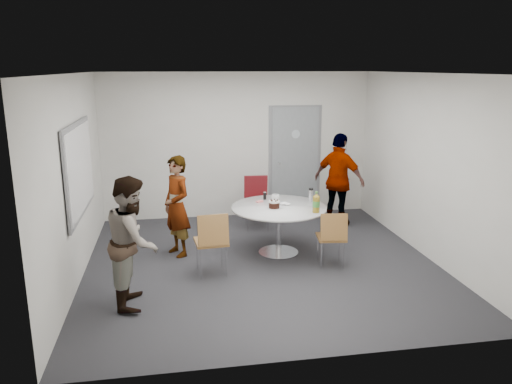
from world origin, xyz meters
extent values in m
plane|color=black|center=(0.00, 0.00, 0.00)|extent=(5.00, 5.00, 0.00)
plane|color=silver|center=(0.00, 0.00, 2.70)|extent=(5.00, 5.00, 0.00)
plane|color=beige|center=(0.00, 2.50, 1.35)|extent=(5.00, 0.00, 5.00)
plane|color=beige|center=(-2.50, 0.00, 1.35)|extent=(0.00, 5.00, 5.00)
plane|color=beige|center=(2.50, 0.00, 1.35)|extent=(0.00, 5.00, 5.00)
plane|color=beige|center=(0.00, -2.50, 1.35)|extent=(5.00, 0.00, 5.00)
cube|color=gray|center=(1.10, 2.47, 1.02)|extent=(0.90, 0.05, 2.05)
cube|color=slate|center=(1.10, 2.50, 1.02)|extent=(1.02, 0.04, 2.12)
cylinder|color=#B2BFC6|center=(1.10, 2.44, 1.55)|extent=(0.16, 0.01, 0.16)
cylinder|color=silver|center=(0.78, 2.41, 1.02)|extent=(0.04, 0.14, 0.04)
cube|color=slate|center=(-2.46, 0.20, 1.45)|extent=(0.03, 1.90, 1.25)
cube|color=white|center=(-2.44, 0.20, 1.45)|extent=(0.01, 1.78, 1.13)
cylinder|color=silver|center=(0.33, 0.36, 0.73)|extent=(1.43, 1.43, 0.03)
cylinder|color=silver|center=(0.33, 0.36, 0.37)|extent=(0.09, 0.09, 0.69)
cylinder|color=silver|center=(0.33, 0.36, 0.01)|extent=(0.61, 0.61, 0.02)
cylinder|color=silver|center=(0.24, 0.27, 0.75)|extent=(0.21, 0.21, 0.01)
cylinder|color=black|center=(0.24, 0.27, 0.80)|extent=(0.16, 0.16, 0.09)
cylinder|color=silver|center=(0.24, 0.27, 0.85)|extent=(0.16, 0.16, 0.02)
cylinder|color=olive|center=(0.79, -0.03, 0.86)|extent=(0.10, 0.10, 0.23)
cylinder|color=#3D8736|center=(0.79, -0.03, 0.87)|extent=(0.11, 0.11, 0.09)
cone|color=olive|center=(0.79, -0.03, 1.00)|extent=(0.10, 0.10, 0.05)
cylinder|color=#599A45|center=(0.79, -0.03, 1.04)|extent=(0.04, 0.04, 0.02)
imported|color=white|center=(0.35, 0.70, 0.79)|extent=(0.18, 0.18, 0.10)
cylinder|color=black|center=(0.20, 0.80, 0.80)|extent=(0.05, 0.05, 0.11)
cylinder|color=silver|center=(0.88, 0.56, 0.84)|extent=(0.07, 0.07, 0.18)
cylinder|color=black|center=(0.88, 0.56, 0.94)|extent=(0.07, 0.07, 0.03)
cube|color=#ED7676|center=(0.09, 0.66, 0.75)|extent=(0.13, 0.11, 0.02)
ellipsoid|color=white|center=(0.45, 0.44, 0.76)|extent=(0.20, 0.20, 0.03)
cube|color=brown|center=(-0.75, -0.24, 0.46)|extent=(0.46, 0.46, 0.04)
cube|color=brown|center=(-0.73, -0.44, 0.70)|extent=(0.42, 0.13, 0.41)
cylinder|color=silver|center=(-0.59, -0.05, 0.23)|extent=(0.02, 0.02, 0.46)
cylinder|color=silver|center=(-0.93, -0.08, 0.23)|extent=(0.02, 0.02, 0.46)
cylinder|color=silver|center=(-0.56, -0.40, 0.23)|extent=(0.02, 0.02, 0.46)
cylinder|color=silver|center=(-0.91, -0.42, 0.23)|extent=(0.02, 0.02, 0.46)
cube|color=brown|center=(0.97, -0.22, 0.42)|extent=(0.44, 0.44, 0.03)
cube|color=brown|center=(0.94, -0.41, 0.63)|extent=(0.38, 0.13, 0.37)
cylinder|color=silver|center=(1.15, -0.09, 0.21)|extent=(0.02, 0.02, 0.42)
cylinder|color=silver|center=(0.83, -0.05, 0.21)|extent=(0.02, 0.02, 0.42)
cylinder|color=silver|center=(1.11, -0.40, 0.21)|extent=(0.02, 0.02, 0.42)
cylinder|color=silver|center=(0.79, -0.36, 0.21)|extent=(0.02, 0.02, 0.42)
cube|color=maroon|center=(0.21, 1.62, 0.47)|extent=(0.47, 0.47, 0.04)
cube|color=maroon|center=(0.23, 1.82, 0.71)|extent=(0.42, 0.12, 0.42)
cylinder|color=silver|center=(0.02, 1.45, 0.23)|extent=(0.02, 0.02, 0.47)
cylinder|color=silver|center=(0.38, 1.43, 0.23)|extent=(0.02, 0.02, 0.47)
cylinder|color=silver|center=(0.05, 1.81, 0.23)|extent=(0.02, 0.02, 0.47)
cylinder|color=silver|center=(0.40, 1.78, 0.23)|extent=(0.02, 0.02, 0.47)
imported|color=#A5C6EA|center=(-1.18, 0.57, 0.76)|extent=(0.59, 0.66, 1.52)
imported|color=white|center=(-1.72, -0.96, 0.78)|extent=(0.62, 0.78, 1.57)
imported|color=black|center=(1.67, 1.53, 0.83)|extent=(0.95, 1.01, 1.67)
camera|label=1|loc=(-1.23, -6.69, 2.79)|focal=35.00mm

